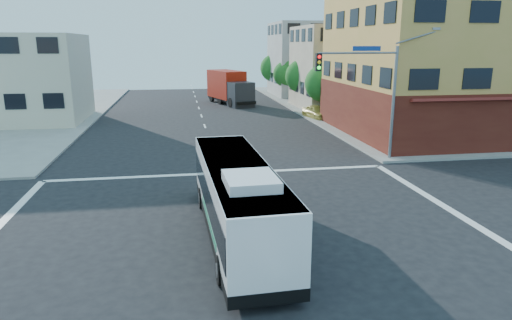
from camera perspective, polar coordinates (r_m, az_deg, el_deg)
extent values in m
plane|color=black|center=(17.03, -1.59, -10.39)|extent=(120.00, 120.00, 0.00)
cube|color=gray|center=(62.91, 26.92, 6.36)|extent=(50.00, 50.00, 0.15)
cube|color=#D69A4D|center=(40.40, 24.33, 12.93)|extent=(18.00, 15.00, 14.00)
cube|color=#5C2015|center=(40.72, 23.61, 5.91)|extent=(18.09, 15.08, 4.00)
cube|color=#C3AF94|center=(52.96, 11.90, 11.19)|extent=(12.00, 10.00, 9.00)
cube|color=#ACACA7|center=(66.18, 7.48, 12.37)|extent=(12.00, 10.00, 10.00)
cube|color=beige|center=(47.82, -27.98, 8.94)|extent=(12.00, 10.00, 8.00)
cylinder|color=slate|center=(29.36, 16.77, 6.64)|extent=(0.18, 0.18, 7.00)
cylinder|color=slate|center=(27.89, 12.73, 12.92)|extent=(5.01, 0.62, 0.12)
cube|color=black|center=(26.83, 7.80, 12.02)|extent=(0.32, 0.30, 1.00)
sphere|color=#FF0C0C|center=(26.66, 7.94, 12.65)|extent=(0.20, 0.20, 0.20)
sphere|color=yellow|center=(26.67, 7.91, 12.01)|extent=(0.20, 0.20, 0.20)
sphere|color=#19FF33|center=(26.68, 7.89, 11.36)|extent=(0.20, 0.20, 0.20)
cube|color=navy|center=(28.12, 13.69, 13.39)|extent=(1.80, 0.22, 0.28)
cube|color=gray|center=(30.55, 21.55, 15.02)|extent=(0.50, 0.22, 0.14)
cylinder|color=#3C2915|center=(45.91, 8.28, 6.47)|extent=(0.28, 0.28, 1.92)
sphere|color=#195217|center=(45.65, 8.39, 9.46)|extent=(3.60, 3.60, 3.60)
sphere|color=#195217|center=(45.43, 9.04, 10.55)|extent=(2.52, 2.52, 2.52)
cylinder|color=#3C2915|center=(53.52, 5.69, 7.69)|extent=(0.28, 0.28, 1.99)
sphere|color=#195217|center=(53.30, 5.75, 10.37)|extent=(3.80, 3.80, 3.80)
sphere|color=#195217|center=(53.06, 6.29, 11.37)|extent=(2.66, 2.66, 2.66)
cylinder|color=#3C2915|center=(61.24, 3.73, 8.51)|extent=(0.28, 0.28, 1.89)
sphere|color=#195217|center=(61.05, 3.77, 10.66)|extent=(3.40, 3.40, 3.40)
sphere|color=#195217|center=(60.81, 4.22, 11.44)|extent=(2.38, 2.38, 2.38)
cylinder|color=#3C2915|center=(69.02, 2.21, 9.24)|extent=(0.28, 0.28, 2.03)
sphere|color=#195217|center=(68.83, 2.23, 11.41)|extent=(4.00, 4.00, 4.00)
sphere|color=#195217|center=(68.58, 2.62, 12.23)|extent=(2.80, 2.80, 2.80)
cube|color=black|center=(17.43, -2.30, -8.04)|extent=(2.64, 10.75, 0.40)
cube|color=white|center=(17.04, -2.34, -4.66)|extent=(2.63, 10.72, 2.53)
cube|color=black|center=(16.99, -2.34, -4.16)|extent=(2.66, 10.41, 1.11)
cube|color=black|center=(22.03, -4.52, -0.11)|extent=(2.08, 0.12, 1.20)
cube|color=#E5590C|center=(21.85, -4.57, 2.16)|extent=(1.70, 0.10, 0.25)
cube|color=white|center=(16.69, -2.38, -0.72)|extent=(2.57, 10.51, 0.11)
cube|color=white|center=(14.11, -0.67, -2.64)|extent=(1.65, 2.01, 0.32)
cube|color=#167950|center=(16.72, -5.97, -7.46)|extent=(0.18, 4.88, 0.25)
cube|color=#167950|center=(17.06, 1.74, -6.93)|extent=(0.18, 4.88, 0.25)
cylinder|color=black|center=(20.49, -6.77, -4.73)|extent=(0.30, 0.93, 0.92)
cylinder|color=#99999E|center=(20.48, -7.12, -4.75)|extent=(0.05, 0.46, 0.46)
cylinder|color=black|center=(20.75, -0.91, -4.38)|extent=(0.30, 0.93, 0.92)
cylinder|color=#99999E|center=(20.77, -0.57, -4.36)|extent=(0.05, 0.46, 0.46)
cylinder|color=black|center=(14.24, -4.38, -13.57)|extent=(0.30, 0.93, 0.92)
cylinder|color=#99999E|center=(14.23, -4.89, -13.61)|extent=(0.05, 0.46, 0.46)
cylinder|color=black|center=(14.61, 4.12, -12.80)|extent=(0.30, 0.93, 0.92)
cylinder|color=#99999E|center=(14.64, 4.60, -12.75)|extent=(0.05, 0.46, 0.46)
cube|color=#232429|center=(53.07, -1.91, 8.16)|extent=(3.15, 3.08, 2.86)
cube|color=black|center=(52.08, -1.42, 8.54)|extent=(2.23, 0.78, 1.10)
cube|color=#A6190A|center=(56.78, -3.75, 9.44)|extent=(4.39, 6.68, 3.30)
cube|color=black|center=(55.75, -3.17, 7.59)|extent=(4.98, 9.13, 0.33)
cylinder|color=black|center=(52.89, -3.15, 7.17)|extent=(0.63, 1.14, 1.10)
cylinder|color=black|center=(53.87, -0.89, 7.32)|extent=(0.63, 1.14, 1.10)
cylinder|color=black|center=(55.80, -4.50, 7.52)|extent=(0.63, 1.14, 1.10)
cylinder|color=black|center=(56.73, -2.32, 7.66)|extent=(0.63, 1.14, 1.10)
cylinder|color=black|center=(58.34, -5.55, 7.79)|extent=(0.63, 1.14, 1.10)
cylinder|color=black|center=(59.22, -3.45, 7.93)|extent=(0.63, 1.14, 1.10)
imported|color=#D1BD51|center=(45.02, 7.58, 5.96)|extent=(2.30, 4.16, 1.34)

